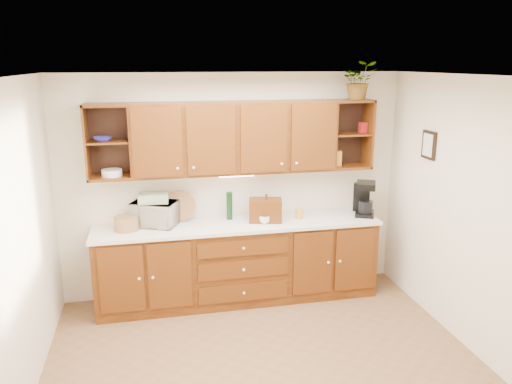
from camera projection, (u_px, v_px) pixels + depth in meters
name	position (u px, v px, depth m)	size (l,w,h in m)	color
floor	(267.00, 369.00, 4.53)	(4.00, 4.00, 0.00)	brown
ceiling	(269.00, 77.00, 3.87)	(4.00, 4.00, 0.00)	white
back_wall	(233.00, 186.00, 5.86)	(4.00, 4.00, 0.00)	#F1E6CB
left_wall	(13.00, 253.00, 3.80)	(3.50, 3.50, 0.00)	#F1E6CB
right_wall	(478.00, 219.00, 4.61)	(3.50, 3.50, 0.00)	#F1E6CB
base_cabinets	(239.00, 263.00, 5.79)	(3.20, 0.60, 0.90)	#3B1706
countertop	(238.00, 224.00, 5.66)	(3.24, 0.64, 0.04)	white
upper_cabinets	(236.00, 137.00, 5.56)	(3.20, 0.33, 0.80)	#3B1706
undercabinet_light	(236.00, 175.00, 5.61)	(0.40, 0.05, 0.03)	white
framed_picture	(429.00, 145.00, 5.32)	(0.03, 0.24, 0.30)	black
wicker_basket	(126.00, 223.00, 5.40)	(0.26, 0.26, 0.15)	#AA7547
microwave	(154.00, 214.00, 5.55)	(0.48, 0.33, 0.27)	beige
towel_stack	(154.00, 198.00, 5.50)	(0.32, 0.23, 0.10)	#EFE070
wine_bottle	(229.00, 206.00, 5.75)	(0.07, 0.07, 0.32)	black
woven_tray	(180.00, 220.00, 5.71)	(0.36, 0.36, 0.02)	#AA7547
bread_box	(265.00, 210.00, 5.69)	(0.37, 0.23, 0.26)	#3B1706
mug_tree	(266.00, 217.00, 5.70)	(0.26, 0.27, 0.32)	#3B1706
canister_red	(261.00, 215.00, 5.71)	(0.12, 0.12, 0.14)	#A31817
canister_white	(275.00, 211.00, 5.84)	(0.08, 0.08, 0.16)	white
canister_yellow	(299.00, 214.00, 5.81)	(0.09, 0.09, 0.11)	gold
coffee_maker	(364.00, 199.00, 5.91)	(0.31, 0.35, 0.40)	black
bowl_stack	(103.00, 139.00, 5.23)	(0.19, 0.19, 0.05)	navy
plate_stack	(112.00, 173.00, 5.36)	(0.22, 0.22, 0.07)	white
pantry_box_yellow	(337.00, 158.00, 5.86)	(0.10, 0.08, 0.18)	gold
pantry_box_red	(363.00, 128.00, 5.84)	(0.08, 0.07, 0.13)	#A31817
potted_plant	(359.00, 81.00, 5.64)	(0.39, 0.33, 0.43)	#999999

